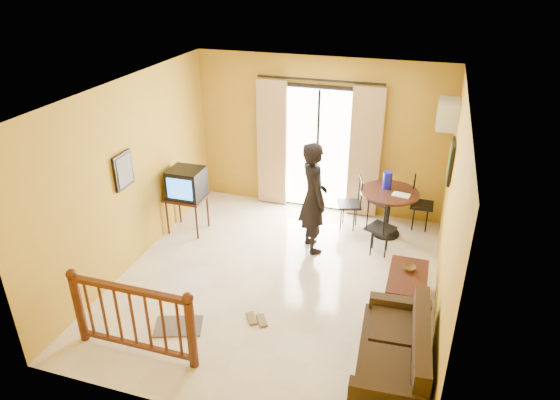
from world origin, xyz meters
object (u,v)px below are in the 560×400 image
(sofa, at_px, (397,356))
(standing_person, at_px, (313,198))
(television, at_px, (186,183))
(coffee_table, at_px, (407,284))
(dining_table, at_px, (389,200))

(sofa, distance_m, standing_person, 2.92)
(sofa, height_order, standing_person, standing_person)
(television, bearing_deg, coffee_table, -13.58)
(television, relative_size, coffee_table, 0.60)
(dining_table, distance_m, coffee_table, 1.86)
(coffee_table, distance_m, standing_person, 1.94)
(sofa, relative_size, standing_person, 0.90)
(dining_table, relative_size, standing_person, 0.53)
(television, xyz_separation_m, dining_table, (3.24, 0.89, -0.26))
(coffee_table, height_order, standing_person, standing_person)
(dining_table, xyz_separation_m, standing_person, (-1.10, -0.81, 0.27))
(standing_person, bearing_deg, television, 59.78)
(standing_person, bearing_deg, coffee_table, -153.35)
(dining_table, distance_m, sofa, 3.25)
(dining_table, distance_m, standing_person, 1.39)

